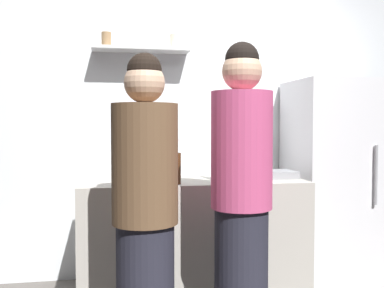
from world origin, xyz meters
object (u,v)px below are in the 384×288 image
Objects in this scene: person_brown_jacket at (145,216)px; person_pink_top at (241,200)px; refrigerator at (331,181)px; wine_bottle_dark_glass at (234,165)px; baking_pan at (271,174)px; wine_bottle_amber_glass at (176,167)px; wine_bottle_green_glass at (222,163)px; water_bottle_plastic at (170,167)px; utensil_holder at (149,173)px.

person_pink_top is (0.54, 0.09, 0.05)m from person_brown_jacket.
refrigerator is 1.95m from person_brown_jacket.
wine_bottle_dark_glass is 1.01m from person_brown_jacket.
wine_bottle_amber_glass is (-0.73, -0.21, 0.09)m from baking_pan.
baking_pan is 0.43m from wine_bottle_green_glass.
baking_pan is 1.66× the size of water_bottle_plastic.
person_pink_top is at bearing -57.70° from wine_bottle_amber_glass.
baking_pan is 1.00× the size of wine_bottle_green_glass.
utensil_holder reaches higher than water_bottle_plastic.
wine_bottle_amber_glass is (-1.37, -0.53, 0.19)m from refrigerator.
wine_bottle_green_glass is 0.20× the size of person_pink_top.
baking_pan is at bearing 105.73° from person_pink_top.
wine_bottle_amber_glass is 0.65m from person_brown_jacket.
wine_bottle_green_glass is 0.21× the size of person_brown_jacket.
wine_bottle_dark_glass reaches higher than baking_pan.
baking_pan is at bearing 7.63° from utensil_holder.
wine_bottle_green_glass reaches higher than wine_bottle_amber_glass.
wine_bottle_dark_glass is at bearing 126.15° from person_pink_top.
utensil_holder is 0.20m from water_bottle_plastic.
utensil_holder is 0.14× the size of person_brown_jacket.
wine_bottle_dark_glass reaches higher than utensil_holder.
water_bottle_plastic is at bearing 87.25° from person_brown_jacket.
person_pink_top is (-0.13, -0.63, -0.14)m from wine_bottle_dark_glass.
wine_bottle_amber_glass is at bearing -158.80° from refrigerator.
refrigerator is at bearing 21.75° from wine_bottle_dark_glass.
wine_bottle_amber_glass is 0.87× the size of wine_bottle_green_glass.
wine_bottle_dark_glass is at bearing 6.45° from utensil_holder.
person_pink_top is at bearing -65.45° from water_bottle_plastic.
wine_bottle_green_glass is 0.36m from water_bottle_plastic.
water_bottle_plastic is 0.76m from person_pink_top.
baking_pan is at bearing 52.42° from person_brown_jacket.
utensil_holder is 0.66× the size of wine_bottle_green_glass.
wine_bottle_green_glass is at bearing 63.14° from person_brown_jacket.
utensil_holder is at bearing 177.54° from person_pink_top.
wine_bottle_green_glass is 1.66× the size of water_bottle_plastic.
person_brown_jacket is at bearing -106.43° from water_bottle_plastic.
wine_bottle_amber_glass is 1.04× the size of wine_bottle_dark_glass.
water_bottle_plastic is 0.12× the size of person_brown_jacket.
baking_pan is 0.31m from wine_bottle_dark_glass.
utensil_holder is 0.20m from wine_bottle_amber_glass.
person_pink_top is at bearing -50.30° from utensil_holder.
wine_bottle_green_glass is at bearing -164.56° from baking_pan.
utensil_holder is 0.74m from person_pink_top.
refrigerator is at bearing 48.02° from person_brown_jacket.
wine_bottle_amber_glass is 0.21m from water_bottle_plastic.
baking_pan is 1.25m from person_brown_jacket.
wine_bottle_green_glass reaches higher than water_bottle_plastic.
refrigerator is 0.94× the size of person_pink_top.
person_brown_jacket reaches higher than water_bottle_plastic.
person_pink_top is at bearing -122.11° from baking_pan.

